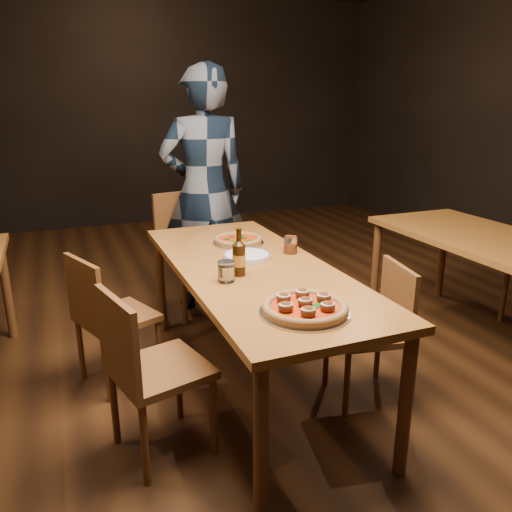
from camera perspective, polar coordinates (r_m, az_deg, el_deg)
name	(u,v)px	position (r m, az deg, el deg)	size (l,w,h in m)	color
ground	(253,385)	(3.08, -0.36, -14.48)	(9.00, 9.00, 0.00)	black
room_shell	(252,50)	(2.63, -0.44, 22.45)	(9.00, 9.00, 9.00)	black
table_main	(253,278)	(2.78, -0.39, -2.51)	(0.80, 2.00, 0.75)	brown
table_right	(509,254)	(3.60, 26.96, 0.20)	(0.80, 2.00, 0.75)	brown
chair_main_nw	(161,368)	(2.41, -10.85, -12.46)	(0.41, 0.41, 0.87)	brown
chair_main_sw	(117,316)	(3.05, -15.60, -6.58)	(0.39, 0.39, 0.84)	brown
chair_main_e	(366,331)	(2.85, 12.43, -8.36)	(0.38, 0.38, 0.81)	brown
chair_end	(194,252)	(3.94, -7.10, 0.48)	(0.46, 0.46, 0.98)	brown
pizza_meatball	(305,307)	(2.15, 5.62, -5.84)	(0.39, 0.39, 0.07)	#B7B7BF
pizza_margherita	(238,240)	(3.19, -2.06, 1.85)	(0.33, 0.33, 0.04)	#B7B7BF
plate_stack	(247,256)	(2.88, -1.06, -0.01)	(0.28, 0.28, 0.03)	white
beer_bottle	(239,259)	(2.58, -1.96, -0.33)	(0.07, 0.07, 0.25)	black
water_glass	(226,271)	(2.51, -3.44, -1.77)	(0.08, 0.08, 0.11)	white
amber_glass	(290,245)	(2.98, 3.96, 1.29)	(0.08, 0.08, 0.10)	#9C4111
diner	(204,191)	(3.96, -5.95, 7.41)	(0.69, 0.45, 1.89)	black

